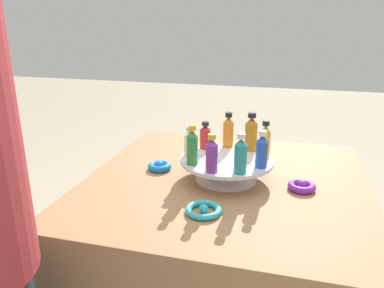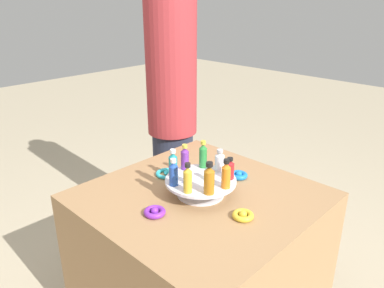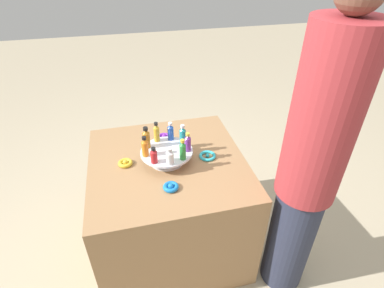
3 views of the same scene
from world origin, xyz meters
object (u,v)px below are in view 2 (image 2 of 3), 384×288
(person_figure, at_px, (172,108))
(bottle_blue, at_px, (173,173))
(bottle_gold, at_px, (188,179))
(ribbon_bow_gold, at_px, (243,215))
(bottle_orange, at_px, (226,175))
(bottle_teal, at_px, (173,164))
(bottle_amber, at_px, (209,179))
(ribbon_bow_blue, at_px, (239,175))
(bottle_red, at_px, (230,169))
(display_stand, at_px, (201,185))
(bottle_purple, at_px, (185,158))
(bottle_clear, at_px, (220,161))
(bottle_green, at_px, (203,155))
(ribbon_bow_teal, at_px, (166,173))
(ribbon_bow_purple, at_px, (155,212))

(person_figure, bearing_deg, bottle_blue, -8.58)
(bottle_gold, bearing_deg, ribbon_bow_gold, -154.71)
(bottle_orange, xyz_separation_m, ribbon_bow_gold, (-0.12, 0.04, -0.12))
(bottle_blue, xyz_separation_m, bottle_teal, (0.06, -0.06, 0.00))
(bottle_amber, bearing_deg, ribbon_bow_blue, -74.73)
(bottle_red, bearing_deg, person_figure, -25.31)
(bottle_blue, height_order, bottle_red, bottle_blue)
(display_stand, xyz_separation_m, bottle_purple, (0.12, -0.03, 0.08))
(bottle_red, bearing_deg, display_stand, 48.10)
(bottle_blue, xyz_separation_m, bottle_purple, (0.08, -0.14, 0.00))
(bottle_orange, xyz_separation_m, bottle_purple, (0.25, -0.01, -0.00))
(bottle_clear, distance_m, bottle_green, 0.09)
(bottle_red, relative_size, ribbon_bow_blue, 1.15)
(bottle_amber, xyz_separation_m, ribbon_bow_teal, (0.35, -0.09, -0.13))
(display_stand, relative_size, bottle_orange, 2.44)
(bottle_teal, bearing_deg, bottle_red, -141.90)
(ribbon_bow_blue, height_order, ribbon_bow_teal, ribbon_bow_blue)
(display_stand, xyz_separation_m, person_figure, (0.65, -0.44, 0.12))
(bottle_orange, bearing_deg, display_stand, 8.10)
(display_stand, height_order, ribbon_bow_teal, display_stand)
(ribbon_bow_gold, height_order, ribbon_bow_blue, ribbon_bow_blue)
(bottle_blue, relative_size, ribbon_bow_purple, 1.35)
(bottle_teal, relative_size, ribbon_bow_purple, 1.42)
(bottle_green, height_order, ribbon_bow_teal, bottle_green)
(ribbon_bow_gold, bearing_deg, person_figure, -27.22)
(bottle_red, relative_size, ribbon_bow_gold, 1.14)
(bottle_green, height_order, ribbon_bow_gold, bottle_green)
(bottle_blue, distance_m, person_figure, 0.82)
(bottle_clear, relative_size, ribbon_bow_purple, 1.15)
(bottle_orange, relative_size, bottle_teal, 1.02)
(bottle_green, bearing_deg, display_stand, 128.10)
(display_stand, height_order, bottle_green, bottle_green)
(bottle_gold, bearing_deg, ribbon_bow_purple, 64.81)
(ribbon_bow_blue, bearing_deg, ribbon_bow_teal, 40.13)
(bottle_teal, xyz_separation_m, ribbon_bow_teal, (0.14, -0.08, -0.12))
(bottle_blue, distance_m, bottle_teal, 0.09)
(bottle_purple, bearing_deg, ribbon_bow_blue, -123.05)
(bottle_amber, relative_size, ribbon_bow_gold, 1.58)
(bottle_green, xyz_separation_m, bottle_purple, (0.05, 0.07, -0.00))
(bottle_amber, height_order, bottle_red, bottle_amber)
(ribbon_bow_purple, bearing_deg, bottle_amber, -125.24)
(bottle_gold, height_order, bottle_green, same)
(bottle_gold, xyz_separation_m, ribbon_bow_teal, (0.28, -0.14, -0.12))
(bottle_amber, relative_size, bottle_clear, 1.34)
(bottle_teal, height_order, ribbon_bow_gold, bottle_teal)
(bottle_clear, bearing_deg, bottle_blue, 78.10)
(bottle_purple, height_order, ribbon_bow_purple, bottle_purple)
(bottle_green, bearing_deg, person_figure, -30.81)
(bottle_blue, height_order, bottle_clear, bottle_blue)
(bottle_gold, xyz_separation_m, bottle_purple, (0.16, -0.14, -0.00))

